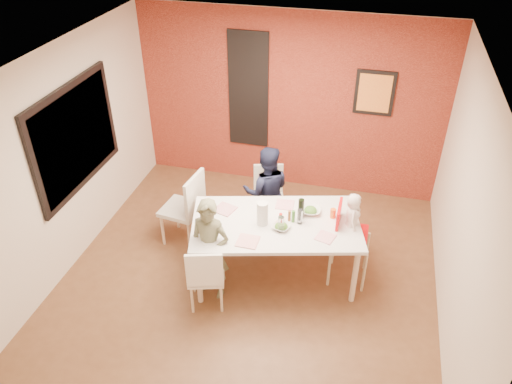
% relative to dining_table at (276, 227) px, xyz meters
% --- Properties ---
extents(ground, '(4.50, 4.50, 0.00)m').
position_rel_dining_table_xyz_m(ground, '(-0.29, -0.09, -0.74)').
color(ground, brown).
rests_on(ground, ground).
extents(ceiling, '(4.50, 4.50, 0.02)m').
position_rel_dining_table_xyz_m(ceiling, '(-0.29, -0.09, 1.96)').
color(ceiling, silver).
rests_on(ceiling, wall_back).
extents(wall_back, '(4.50, 0.02, 2.70)m').
position_rel_dining_table_xyz_m(wall_back, '(-0.29, 2.16, 0.61)').
color(wall_back, beige).
rests_on(wall_back, ground).
extents(wall_front, '(4.50, 0.02, 2.70)m').
position_rel_dining_table_xyz_m(wall_front, '(-0.29, -2.34, 0.61)').
color(wall_front, beige).
rests_on(wall_front, ground).
extents(wall_left, '(0.02, 4.50, 2.70)m').
position_rel_dining_table_xyz_m(wall_left, '(-2.54, -0.09, 0.61)').
color(wall_left, beige).
rests_on(wall_left, ground).
extents(wall_right, '(0.02, 4.50, 2.70)m').
position_rel_dining_table_xyz_m(wall_right, '(1.96, -0.09, 0.61)').
color(wall_right, beige).
rests_on(wall_right, ground).
extents(brick_accent_wall, '(4.50, 0.02, 2.70)m').
position_rel_dining_table_xyz_m(brick_accent_wall, '(-0.29, 2.14, 0.61)').
color(brick_accent_wall, maroon).
rests_on(brick_accent_wall, ground).
extents(picture_window_frame, '(0.05, 1.70, 1.30)m').
position_rel_dining_table_xyz_m(picture_window_frame, '(-2.51, 0.11, 0.81)').
color(picture_window_frame, black).
rests_on(picture_window_frame, wall_left).
extents(picture_window_pane, '(0.02, 1.55, 1.15)m').
position_rel_dining_table_xyz_m(picture_window_pane, '(-2.50, 0.11, 0.81)').
color(picture_window_pane, black).
rests_on(picture_window_pane, wall_left).
extents(glassblock_strip, '(0.55, 0.03, 1.70)m').
position_rel_dining_table_xyz_m(glassblock_strip, '(-0.89, 2.13, 0.76)').
color(glassblock_strip, '#B3BCC3').
rests_on(glassblock_strip, wall_back).
extents(glassblock_surround, '(0.60, 0.03, 1.76)m').
position_rel_dining_table_xyz_m(glassblock_surround, '(-0.89, 2.12, 0.76)').
color(glassblock_surround, black).
rests_on(glassblock_surround, wall_back).
extents(art_print_frame, '(0.54, 0.03, 0.64)m').
position_rel_dining_table_xyz_m(art_print_frame, '(0.91, 2.12, 0.91)').
color(art_print_frame, black).
rests_on(art_print_frame, wall_back).
extents(art_print_canvas, '(0.44, 0.01, 0.54)m').
position_rel_dining_table_xyz_m(art_print_canvas, '(0.91, 2.11, 0.91)').
color(art_print_canvas, orange).
rests_on(art_print_canvas, wall_back).
extents(dining_table, '(2.16, 1.54, 0.81)m').
position_rel_dining_table_xyz_m(dining_table, '(0.00, 0.00, 0.00)').
color(dining_table, silver).
rests_on(dining_table, ground).
extents(chair_near, '(0.50, 0.50, 0.87)m').
position_rel_dining_table_xyz_m(chair_near, '(-0.64, -0.72, -0.25)').
color(chair_near, white).
rests_on(chair_near, ground).
extents(chair_far, '(0.51, 0.51, 0.88)m').
position_rel_dining_table_xyz_m(chair_far, '(-0.33, 1.05, -0.25)').
color(chair_far, silver).
rests_on(chair_far, ground).
extents(chair_left, '(0.55, 0.55, 1.05)m').
position_rel_dining_table_xyz_m(chair_left, '(-1.26, 0.36, -0.15)').
color(chair_left, silver).
rests_on(chair_left, ground).
extents(high_chair, '(0.45, 0.45, 1.05)m').
position_rel_dining_table_xyz_m(high_chair, '(0.82, 0.18, -0.11)').
color(high_chair, red).
rests_on(high_chair, ground).
extents(child_near, '(0.49, 0.34, 1.31)m').
position_rel_dining_table_xyz_m(child_near, '(-0.66, -0.48, -0.09)').
color(child_near, '#5E5E43').
rests_on(child_near, ground).
extents(child_far, '(0.75, 0.64, 1.32)m').
position_rel_dining_table_xyz_m(child_far, '(-0.30, 0.82, -0.08)').
color(child_far, '#161932').
rests_on(child_far, ground).
extents(toddler, '(0.22, 0.31, 0.60)m').
position_rel_dining_table_xyz_m(toddler, '(0.85, 0.18, 0.18)').
color(toddler, silver).
rests_on(toddler, high_chair).
extents(plate_near_left, '(0.24, 0.24, 0.01)m').
position_rel_dining_table_xyz_m(plate_near_left, '(-0.23, -0.42, 0.08)').
color(plate_near_left, white).
rests_on(plate_near_left, dining_table).
extents(plate_far_mid, '(0.23, 0.23, 0.01)m').
position_rel_dining_table_xyz_m(plate_far_mid, '(0.03, 0.37, 0.08)').
color(plate_far_mid, white).
rests_on(plate_far_mid, dining_table).
extents(plate_near_right, '(0.24, 0.24, 0.01)m').
position_rel_dining_table_xyz_m(plate_near_right, '(0.59, -0.14, 0.08)').
color(plate_near_right, white).
rests_on(plate_near_right, dining_table).
extents(plate_far_left, '(0.29, 0.29, 0.01)m').
position_rel_dining_table_xyz_m(plate_far_left, '(-0.65, 0.09, 0.08)').
color(plate_far_left, silver).
rests_on(plate_far_left, dining_table).
extents(salad_bowl_a, '(0.25, 0.25, 0.05)m').
position_rel_dining_table_xyz_m(salad_bowl_a, '(0.08, -0.10, 0.10)').
color(salad_bowl_a, white).
rests_on(salad_bowl_a, dining_table).
extents(salad_bowl_b, '(0.27, 0.27, 0.06)m').
position_rel_dining_table_xyz_m(salad_bowl_b, '(0.36, 0.29, 0.10)').
color(salad_bowl_b, white).
rests_on(salad_bowl_b, dining_table).
extents(wine_bottle, '(0.07, 0.07, 0.26)m').
position_rel_dining_table_xyz_m(wine_bottle, '(0.26, 0.15, 0.20)').
color(wine_bottle, black).
rests_on(wine_bottle, dining_table).
extents(wine_glass_a, '(0.07, 0.07, 0.20)m').
position_rel_dining_table_xyz_m(wine_glass_a, '(0.09, -0.15, 0.17)').
color(wine_glass_a, silver).
rests_on(wine_glass_a, dining_table).
extents(wine_glass_b, '(0.07, 0.07, 0.19)m').
position_rel_dining_table_xyz_m(wine_glass_b, '(0.27, 0.05, 0.17)').
color(wine_glass_b, silver).
rests_on(wine_glass_b, dining_table).
extents(paper_towel_roll, '(0.13, 0.13, 0.29)m').
position_rel_dining_table_xyz_m(paper_towel_roll, '(-0.15, -0.06, 0.22)').
color(paper_towel_roll, silver).
rests_on(paper_towel_roll, dining_table).
extents(condiment_red, '(0.04, 0.04, 0.15)m').
position_rel_dining_table_xyz_m(condiment_red, '(0.06, -0.03, 0.15)').
color(condiment_red, red).
rests_on(condiment_red, dining_table).
extents(condiment_green, '(0.04, 0.04, 0.15)m').
position_rel_dining_table_xyz_m(condiment_green, '(0.19, 0.06, 0.15)').
color(condiment_green, '#357326').
rests_on(condiment_green, dining_table).
extents(condiment_brown, '(0.03, 0.03, 0.13)m').
position_rel_dining_table_xyz_m(condiment_brown, '(0.14, 0.07, 0.14)').
color(condiment_brown, brown).
rests_on(condiment_brown, dining_table).
extents(sippy_cup, '(0.07, 0.07, 0.12)m').
position_rel_dining_table_xyz_m(sippy_cup, '(0.63, 0.26, 0.13)').
color(sippy_cup, '#D55A17').
rests_on(sippy_cup, dining_table).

